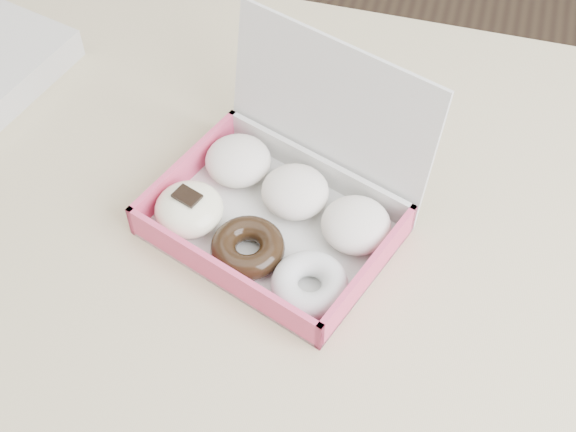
# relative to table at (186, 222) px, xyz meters

# --- Properties ---
(ground) EXTENTS (4.00, 4.00, 0.00)m
(ground) POSITION_rel_table_xyz_m (0.00, 0.00, -0.67)
(ground) COLOR black
(ground) RESTS_ON ground
(table) EXTENTS (1.20, 0.80, 0.75)m
(table) POSITION_rel_table_xyz_m (0.00, 0.00, 0.00)
(table) COLOR tan
(table) RESTS_ON ground
(donut_box) EXTENTS (0.34, 0.32, 0.20)m
(donut_box) POSITION_rel_table_xyz_m (0.14, -0.02, 0.11)
(donut_box) COLOR silver
(donut_box) RESTS_ON table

